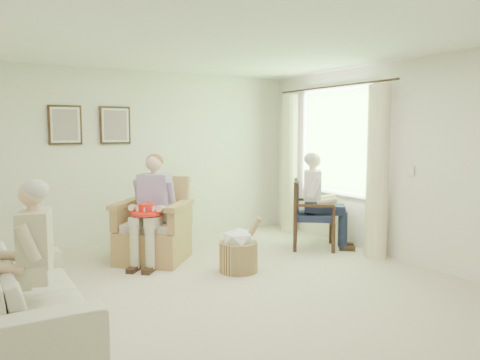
{
  "coord_description": "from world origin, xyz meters",
  "views": [
    {
      "loc": [
        -2.37,
        -4.17,
        1.7
      ],
      "look_at": [
        0.75,
        1.13,
        1.05
      ],
      "focal_mm": 35.0,
      "sensor_mm": 36.0,
      "label": 1
    }
  ],
  "objects_px": {
    "person_sofa": "(31,250)",
    "sofa": "(30,291)",
    "person_dark": "(318,194)",
    "wicker_armchair": "(152,234)",
    "hatbox": "(239,250)",
    "person_wicker": "(155,201)",
    "wood_armchair": "(310,211)",
    "red_hat": "(146,211)"
  },
  "relations": [
    {
      "from": "wicker_armchair",
      "to": "person_dark",
      "type": "xyz_separation_m",
      "value": [
        2.26,
        -0.62,
        0.45
      ]
    },
    {
      "from": "red_hat",
      "to": "sofa",
      "type": "bearing_deg",
      "value": -141.86
    },
    {
      "from": "wood_armchair",
      "to": "hatbox",
      "type": "distance_m",
      "value": 1.64
    },
    {
      "from": "red_hat",
      "to": "hatbox",
      "type": "distance_m",
      "value": 1.24
    },
    {
      "from": "wicker_armchair",
      "to": "wood_armchair",
      "type": "height_order",
      "value": "wicker_armchair"
    },
    {
      "from": "sofa",
      "to": "red_hat",
      "type": "bearing_deg",
      "value": -51.86
    },
    {
      "from": "wicker_armchair",
      "to": "hatbox",
      "type": "xyz_separation_m",
      "value": [
        0.73,
        -1.0,
        -0.08
      ]
    },
    {
      "from": "wood_armchair",
      "to": "person_wicker",
      "type": "distance_m",
      "value": 2.3
    },
    {
      "from": "person_wicker",
      "to": "red_hat",
      "type": "height_order",
      "value": "person_wicker"
    },
    {
      "from": "hatbox",
      "to": "sofa",
      "type": "bearing_deg",
      "value": -169.7
    },
    {
      "from": "person_wicker",
      "to": "red_hat",
      "type": "distance_m",
      "value": 0.24
    },
    {
      "from": "sofa",
      "to": "person_dark",
      "type": "height_order",
      "value": "person_dark"
    },
    {
      "from": "person_sofa",
      "to": "sofa",
      "type": "bearing_deg",
      "value": -165.33
    },
    {
      "from": "person_dark",
      "to": "person_sofa",
      "type": "distance_m",
      "value": 4.04
    },
    {
      "from": "person_wicker",
      "to": "person_sofa",
      "type": "height_order",
      "value": "person_wicker"
    },
    {
      "from": "person_wicker",
      "to": "person_sofa",
      "type": "distance_m",
      "value": 2.24
    },
    {
      "from": "hatbox",
      "to": "person_wicker",
      "type": "bearing_deg",
      "value": 130.47
    },
    {
      "from": "wood_armchair",
      "to": "person_sofa",
      "type": "height_order",
      "value": "person_sofa"
    },
    {
      "from": "sofa",
      "to": "person_sofa",
      "type": "xyz_separation_m",
      "value": [
        -0.0,
        -0.24,
        0.42
      ]
    },
    {
      "from": "sofa",
      "to": "hatbox",
      "type": "height_order",
      "value": "hatbox"
    },
    {
      "from": "red_hat",
      "to": "wicker_armchair",
      "type": "bearing_deg",
      "value": 58.39
    },
    {
      "from": "person_dark",
      "to": "person_sofa",
      "type": "bearing_deg",
      "value": 143.1
    },
    {
      "from": "sofa",
      "to": "person_dark",
      "type": "xyz_separation_m",
      "value": [
        3.9,
        0.81,
        0.49
      ]
    },
    {
      "from": "sofa",
      "to": "person_dark",
      "type": "bearing_deg",
      "value": -78.27
    },
    {
      "from": "wood_armchair",
      "to": "person_dark",
      "type": "bearing_deg",
      "value": -141.96
    },
    {
      "from": "wood_armchair",
      "to": "person_wicker",
      "type": "relative_size",
      "value": 0.7
    },
    {
      "from": "wicker_armchair",
      "to": "person_dark",
      "type": "relative_size",
      "value": 0.8
    },
    {
      "from": "sofa",
      "to": "person_dark",
      "type": "distance_m",
      "value": 4.01
    },
    {
      "from": "hatbox",
      "to": "person_dark",
      "type": "bearing_deg",
      "value": 13.9
    },
    {
      "from": "wicker_armchair",
      "to": "sofa",
      "type": "relative_size",
      "value": 0.51
    },
    {
      "from": "sofa",
      "to": "wicker_armchair",
      "type": "bearing_deg",
      "value": -48.84
    },
    {
      "from": "wood_armchair",
      "to": "person_dark",
      "type": "relative_size",
      "value": 0.71
    },
    {
      "from": "wicker_armchair",
      "to": "person_wicker",
      "type": "relative_size",
      "value": 0.79
    },
    {
      "from": "red_hat",
      "to": "hatbox",
      "type": "xyz_separation_m",
      "value": [
        0.9,
        -0.72,
        -0.45
      ]
    },
    {
      "from": "wicker_armchair",
      "to": "sofa",
      "type": "xyz_separation_m",
      "value": [
        -1.64,
        -1.43,
        -0.04
      ]
    },
    {
      "from": "person_sofa",
      "to": "person_wicker",
      "type": "bearing_deg",
      "value": 147.67
    },
    {
      "from": "sofa",
      "to": "person_sofa",
      "type": "distance_m",
      "value": 0.48
    },
    {
      "from": "wood_armchair",
      "to": "sofa",
      "type": "relative_size",
      "value": 0.45
    },
    {
      "from": "person_sofa",
      "to": "hatbox",
      "type": "relative_size",
      "value": 1.86
    },
    {
      "from": "wicker_armchair",
      "to": "wood_armchair",
      "type": "bearing_deg",
      "value": 30.21
    },
    {
      "from": "wood_armchair",
      "to": "red_hat",
      "type": "relative_size",
      "value": 2.56
    },
    {
      "from": "wicker_armchair",
      "to": "person_wicker",
      "type": "distance_m",
      "value": 0.48
    }
  ]
}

